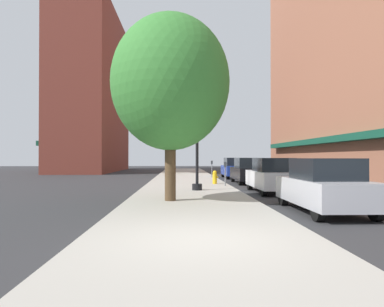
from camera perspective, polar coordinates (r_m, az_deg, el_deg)
name	(u,v)px	position (r m, az deg, el deg)	size (l,w,h in m)	color
ground_plane	(244,182)	(25.40, 8.16, -4.42)	(90.00, 90.00, 0.00)	#2D2D30
sidewalk_slab	(186,180)	(26.01, -0.97, -4.20)	(4.80, 50.00, 0.12)	#A8A399
building_right_brick	(368,32)	(34.37, 26.06, 16.84)	(6.80, 40.00, 23.97)	#9E6047
building_far_background	(93,94)	(45.88, -15.40, 9.13)	(6.80, 18.00, 18.90)	brown
lamppost	(197,126)	(17.32, 0.81, 4.40)	(0.48, 0.48, 5.90)	black
fire_hydrant	(215,177)	(21.39, 3.63, -3.74)	(0.33, 0.26, 0.79)	gold
parking_meter_near	(225,171)	(19.77, 5.28, -2.75)	(0.14, 0.09, 1.31)	slate
parking_meter_far	(212,167)	(28.10, 3.16, -2.12)	(0.14, 0.09, 1.31)	slate
tree_near	(171,129)	(36.39, -3.38, 3.95)	(3.70, 3.70, 6.61)	#4C3823
tree_mid	(170,83)	(13.38, -3.45, 11.11)	(4.31, 4.31, 6.78)	#4C3823
car_silver	(324,186)	(11.81, 20.12, -4.85)	(1.80, 4.30, 1.66)	black
car_white	(273,176)	(17.63, 12.63, -3.46)	(1.80, 4.30, 1.66)	black
car_black	(248,171)	(23.58, 8.92, -2.74)	(1.80, 4.30, 1.66)	black
car_blue	(235,168)	(29.35, 6.78, -2.32)	(1.80, 4.30, 1.66)	black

